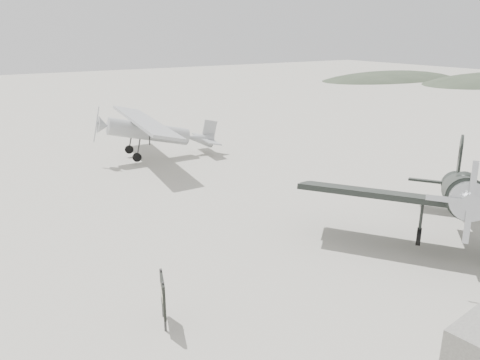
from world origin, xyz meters
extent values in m
plane|color=gray|center=(0.00, 0.00, 0.00)|extent=(160.00, 160.00, 0.00)
ellipsoid|color=#313C2B|center=(50.00, 40.00, 0.00)|extent=(32.00, 16.00, 5.20)
cylinder|color=black|center=(3.48, -3.21, 1.97)|extent=(4.05, 3.40, 1.29)
cone|color=black|center=(5.96, -1.45, 2.02)|extent=(2.64, 2.36, 1.20)
cylinder|color=silver|center=(1.20, -4.84, 1.97)|extent=(1.34, 1.41, 1.14)
cone|color=silver|center=(0.75, -5.16, 1.97)|extent=(0.56, 0.61, 0.52)
cube|color=silver|center=(0.80, -5.12, 1.97)|extent=(0.14, 0.17, 2.39)
ellipsoid|color=black|center=(3.33, -3.32, 2.54)|extent=(1.19, 1.10, 0.42)
cube|color=black|center=(2.96, -3.59, 1.65)|extent=(7.98, 10.12, 0.20)
cube|color=black|center=(6.56, -1.03, 2.06)|extent=(3.07, 3.74, 0.09)
cube|color=black|center=(6.67, -0.95, 2.84)|extent=(0.95, 0.72, 1.66)
cylinder|color=black|center=(1.94, -2.79, 0.39)|extent=(0.60, 0.48, 0.63)
cylinder|color=#333333|center=(1.94, -2.79, 1.00)|extent=(0.14, 0.14, 1.29)
cylinder|color=black|center=(6.75, -0.89, 1.62)|extent=(0.21, 0.18, 0.20)
cylinder|color=#949799|center=(-1.34, 14.00, 1.68)|extent=(4.94, 1.60, 1.03)
cone|color=#949799|center=(1.89, 13.60, 1.68)|extent=(1.78, 1.13, 0.93)
cone|color=#949799|center=(-4.03, 14.33, 1.68)|extent=(0.67, 1.03, 0.97)
cube|color=#949799|center=(-4.40, 14.37, 1.68)|extent=(0.06, 0.14, 2.05)
cube|color=#949799|center=(-1.71, 14.04, 2.25)|extent=(3.00, 10.39, 0.17)
cube|color=#949799|center=(2.36, 13.55, 1.72)|extent=(1.22, 3.25, 0.07)
cube|color=#949799|center=(2.45, 13.54, 2.33)|extent=(0.84, 0.18, 1.21)
cylinder|color=black|center=(-2.21, 13.07, 0.26)|extent=(0.53, 0.19, 0.52)
cylinder|color=black|center=(-1.96, 15.11, 0.26)|extent=(0.53, 0.19, 0.52)
cylinder|color=#333333|center=(-2.21, 13.07, 0.79)|extent=(0.09, 0.09, 1.12)
cylinder|color=#333333|center=(-1.96, 15.11, 0.79)|extent=(0.09, 0.09, 1.12)
cylinder|color=black|center=(2.54, 13.52, 1.40)|extent=(0.17, 0.09, 0.17)
cylinder|color=#333333|center=(-7.45, -2.31, 0.72)|extent=(0.08, 0.08, 1.43)
cylinder|color=#333333|center=(-7.24, -1.69, 0.72)|extent=(0.08, 0.08, 1.43)
cube|color=black|center=(-7.34, -2.00, 0.88)|extent=(0.38, 0.96, 0.99)
cube|color=beige|center=(-7.38, -1.99, 0.94)|extent=(0.26, 0.73, 0.20)
camera|label=1|loc=(-11.33, -12.14, 7.47)|focal=35.00mm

